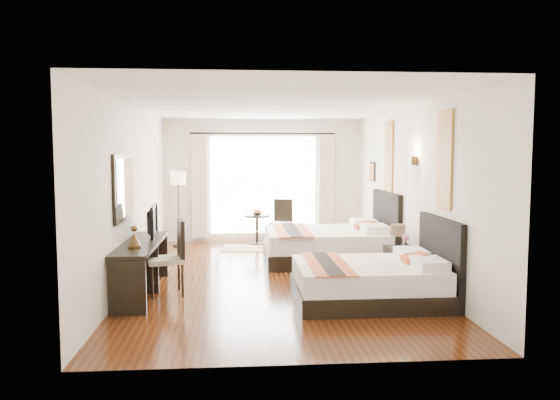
{
  "coord_description": "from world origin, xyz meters",
  "views": [
    {
      "loc": [
        -0.6,
        -8.83,
        2.05
      ],
      "look_at": [
        0.12,
        0.3,
        1.25
      ],
      "focal_mm": 35.0,
      "sensor_mm": 36.0,
      "label": 1
    }
  ],
  "objects": [
    {
      "name": "wall_sconce",
      "position": [
        2.19,
        -0.35,
        1.92
      ],
      "size": [
        0.1,
        0.14,
        0.14
      ],
      "primitive_type": "cube",
      "color": "#462E19",
      "rests_on": "wall_headboard"
    },
    {
      "name": "table_lamp",
      "position": [
        2.0,
        -0.23,
        0.76
      ],
      "size": [
        0.24,
        0.24,
        0.38
      ],
      "color": "black",
      "rests_on": "nightstand"
    },
    {
      "name": "bronze_figurine",
      "position": [
        -1.99,
        -1.42,
        0.89
      ],
      "size": [
        0.24,
        0.24,
        0.28
      ],
      "primitive_type": null,
      "rotation": [
        0.0,
        0.0,
        0.43
      ],
      "color": "#462E19",
      "rests_on": "console_desk"
    },
    {
      "name": "vase",
      "position": [
        2.04,
        -0.51,
        0.57
      ],
      "size": [
        0.15,
        0.15,
        0.14
      ],
      "primitive_type": "imported",
      "rotation": [
        0.0,
        0.0,
        -0.2
      ],
      "color": "black",
      "rests_on": "nightstand"
    },
    {
      "name": "mirror_frame",
      "position": [
        -2.22,
        -0.9,
        1.55
      ],
      "size": [
        0.04,
        1.25,
        0.95
      ],
      "primitive_type": "cube",
      "color": "black",
      "rests_on": "wall_desk"
    },
    {
      "name": "fruit_bowl",
      "position": [
        -0.16,
        3.24,
        0.69
      ],
      "size": [
        0.25,
        0.25,
        0.05
      ],
      "primitive_type": "imported",
      "rotation": [
        0.0,
        0.0,
        0.18
      ],
      "color": "#482F1A",
      "rests_on": "side_table"
    },
    {
      "name": "art_panel_near",
      "position": [
        2.23,
        -1.58,
        1.95
      ],
      "size": [
        0.03,
        0.5,
        1.35
      ],
      "primitive_type": "cube",
      "color": "maroon",
      "rests_on": "wall_headboard"
    },
    {
      "name": "wall_entry",
      "position": [
        0.0,
        -3.75,
        1.4
      ],
      "size": [
        4.5,
        0.01,
        2.8
      ],
      "primitive_type": "cube",
      "color": "silver",
      "rests_on": "floor"
    },
    {
      "name": "nightstand",
      "position": [
        2.03,
        -0.35,
        0.26
      ],
      "size": [
        0.44,
        0.55,
        0.53
      ],
      "primitive_type": "cube",
      "color": "black",
      "rests_on": "floor"
    },
    {
      "name": "window_glass",
      "position": [
        0.0,
        3.73,
        1.3
      ],
      "size": [
        2.4,
        0.02,
        2.2
      ],
      "primitive_type": "cube",
      "color": "white",
      "rests_on": "wall_window"
    },
    {
      "name": "wall_window",
      "position": [
        0.0,
        3.75,
        1.4
      ],
      "size": [
        4.5,
        0.01,
        2.8
      ],
      "primitive_type": "cube",
      "color": "silver",
      "rests_on": "floor"
    },
    {
      "name": "desk_chair",
      "position": [
        -1.61,
        -0.97,
        0.33
      ],
      "size": [
        0.6,
        0.6,
        1.08
      ],
      "rotation": [
        0.0,
        0.0,
        3.37
      ],
      "color": "#B1AA88",
      "rests_on": "floor"
    },
    {
      "name": "window_chair",
      "position": [
        0.38,
        3.25,
        0.3
      ],
      "size": [
        0.59,
        0.59,
        0.99
      ],
      "rotation": [
        0.0,
        0.0,
        -1.91
      ],
      "color": "#B1AA88",
      "rests_on": "floor"
    },
    {
      "name": "bed_near",
      "position": [
        1.28,
        -1.58,
        0.3
      ],
      "size": [
        2.06,
        1.6,
        1.16
      ],
      "color": "black",
      "rests_on": "floor"
    },
    {
      "name": "television",
      "position": [
        -1.97,
        -0.35,
        1.0
      ],
      "size": [
        0.16,
        0.84,
        0.48
      ],
      "primitive_type": "imported",
      "rotation": [
        0.0,
        0.0,
        1.63
      ],
      "color": "black",
      "rests_on": "console_desk"
    },
    {
      "name": "console_desk",
      "position": [
        -1.99,
        -0.9,
        0.38
      ],
      "size": [
        0.5,
        2.2,
        0.76
      ],
      "primitive_type": "cube",
      "color": "black",
      "rests_on": "floor"
    },
    {
      "name": "wall_desk",
      "position": [
        -2.25,
        0.0,
        1.4
      ],
      "size": [
        0.01,
        7.5,
        2.8
      ],
      "primitive_type": "cube",
      "color": "silver",
      "rests_on": "floor"
    },
    {
      "name": "jute_rug",
      "position": [
        -0.27,
        2.7,
        0.01
      ],
      "size": [
        1.4,
        1.03,
        0.01
      ],
      "primitive_type": "cube",
      "rotation": [
        0.0,
        0.0,
        -0.11
      ],
      "color": "tan",
      "rests_on": "floor"
    },
    {
      "name": "mirror_glass",
      "position": [
        -2.19,
        -0.9,
        1.55
      ],
      "size": [
        0.01,
        1.12,
        0.82
      ],
      "primitive_type": "cube",
      "color": "white",
      "rests_on": "mirror_frame"
    },
    {
      "name": "drape_right",
      "position": [
        1.45,
        3.63,
        1.28
      ],
      "size": [
        0.35,
        0.14,
        2.35
      ],
      "primitive_type": "cube",
      "color": "beige",
      "rests_on": "floor"
    },
    {
      "name": "floor",
      "position": [
        0.0,
        0.0,
        -0.01
      ],
      "size": [
        4.5,
        7.5,
        0.01
      ],
      "primitive_type": "cube",
      "color": "#3E190B",
      "rests_on": "ground"
    },
    {
      "name": "side_table",
      "position": [
        -0.17,
        3.23,
        0.33
      ],
      "size": [
        0.58,
        0.58,
        0.66
      ],
      "primitive_type": "cylinder",
      "color": "black",
      "rests_on": "floor"
    },
    {
      "name": "sheer_curtain",
      "position": [
        0.0,
        3.67,
        1.3
      ],
      "size": [
        2.3,
        0.02,
        2.1
      ],
      "primitive_type": "cube",
      "color": "white",
      "rests_on": "wall_window"
    },
    {
      "name": "art_panel_far",
      "position": [
        2.23,
        1.18,
        1.95
      ],
      "size": [
        0.03,
        0.5,
        1.35
      ],
      "primitive_type": "cube",
      "color": "maroon",
      "rests_on": "wall_headboard"
    },
    {
      "name": "wall_headboard",
      "position": [
        2.25,
        0.0,
        1.4
      ],
      "size": [
        0.01,
        7.5,
        2.8
      ],
      "primitive_type": "cube",
      "color": "silver",
      "rests_on": "floor"
    },
    {
      "name": "floor_lamp",
      "position": [
        -1.88,
        3.11,
        1.39
      ],
      "size": [
        0.33,
        0.33,
        1.64
      ],
      "color": "black",
      "rests_on": "floor"
    },
    {
      "name": "bed_far",
      "position": [
        1.15,
        1.18,
        0.34
      ],
      "size": [
        2.32,
        1.81,
        1.31
      ],
      "color": "black",
      "rests_on": "floor"
    },
    {
      "name": "ceiling",
      "position": [
        0.0,
        0.0,
        2.79
      ],
      "size": [
        4.5,
        7.5,
        0.02
      ],
      "primitive_type": "cube",
      "color": "white",
      "rests_on": "wall_headboard"
    },
    {
      "name": "drape_left",
      "position": [
        -1.45,
        3.63,
        1.28
      ],
      "size": [
        0.35,
        0.14,
        2.35
      ],
      "primitive_type": "cube",
      "color": "beige",
      "rests_on": "floor"
    }
  ]
}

